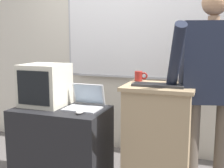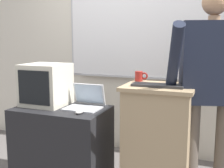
% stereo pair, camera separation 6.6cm
% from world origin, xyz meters
% --- Properties ---
extents(back_wall, '(6.40, 0.17, 2.69)m').
position_xyz_m(back_wall, '(0.02, 1.38, 1.36)').
color(back_wall, beige).
rests_on(back_wall, ground_plane).
extents(lectern_podium, '(0.58, 0.47, 1.00)m').
position_xyz_m(lectern_podium, '(0.48, 0.39, 0.50)').
color(lectern_podium, tan).
rests_on(lectern_podium, ground_plane).
extents(side_desk, '(0.85, 0.52, 0.75)m').
position_xyz_m(side_desk, '(-0.41, 0.29, 0.37)').
color(side_desk, black).
rests_on(side_desk, ground_plane).
extents(person_presenter, '(0.64, 0.66, 1.75)m').
position_xyz_m(person_presenter, '(0.87, 0.46, 1.03)').
color(person_presenter, brown).
rests_on(person_presenter, ground_plane).
extents(laptop, '(0.31, 0.29, 0.21)m').
position_xyz_m(laptop, '(-0.20, 0.39, 0.81)').
color(laptop, '#B7BABF').
rests_on(laptop, side_desk).
extents(wireless_keyboard, '(0.41, 0.15, 0.02)m').
position_xyz_m(wireless_keyboard, '(0.48, 0.33, 1.01)').
color(wireless_keyboard, '#2D2D30').
rests_on(wireless_keyboard, lectern_podium).
extents(computer_mouse_by_laptop, '(0.06, 0.10, 0.03)m').
position_xyz_m(computer_mouse_by_laptop, '(-0.15, 0.17, 0.77)').
color(computer_mouse_by_laptop, silver).
rests_on(computer_mouse_by_laptop, side_desk).
extents(crt_monitor, '(0.40, 0.38, 0.39)m').
position_xyz_m(crt_monitor, '(-0.60, 0.34, 0.95)').
color(crt_monitor, beige).
rests_on(crt_monitor, side_desk).
extents(coffee_mug, '(0.12, 0.07, 0.09)m').
position_xyz_m(coffee_mug, '(0.26, 0.56, 1.04)').
color(coffee_mug, maroon).
rests_on(coffee_mug, lectern_podium).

